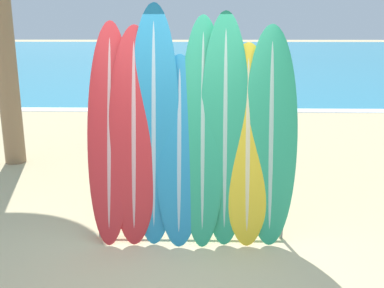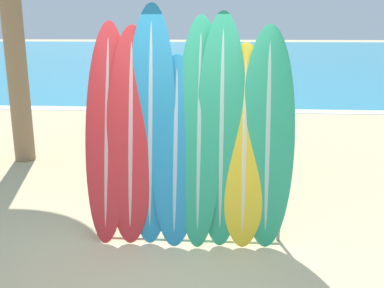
{
  "view_description": "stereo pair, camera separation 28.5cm",
  "coord_description": "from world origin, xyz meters",
  "views": [
    {
      "loc": [
        0.38,
        -4.01,
        2.37
      ],
      "look_at": [
        0.25,
        1.56,
        0.91
      ],
      "focal_mm": 42.0,
      "sensor_mm": 36.0,
      "label": 1
    },
    {
      "loc": [
        0.66,
        -3.99,
        2.37
      ],
      "look_at": [
        0.25,
        1.56,
        0.91
      ],
      "focal_mm": 42.0,
      "sensor_mm": 36.0,
      "label": 2
    }
  ],
  "objects": [
    {
      "name": "ground_plane",
      "position": [
        0.0,
        0.0,
        0.0
      ],
      "size": [
        160.0,
        160.0,
        0.0
      ],
      "primitive_type": "plane",
      "color": "#CCB789"
    },
    {
      "name": "person_near_water",
      "position": [
        -1.41,
        6.84,
        0.86
      ],
      "size": [
        0.27,
        0.21,
        1.58
      ],
      "rotation": [
        0.0,
        0.0,
        3.13
      ],
      "color": "#846047",
      "rests_on": "ground_plane"
    },
    {
      "name": "person_far_right",
      "position": [
        -0.72,
        2.74,
        0.9
      ],
      "size": [
        0.22,
        0.27,
        1.65
      ],
      "rotation": [
        0.0,
        0.0,
        4.47
      ],
      "color": "beige",
      "rests_on": "ground_plane"
    },
    {
      "name": "person_far_left",
      "position": [
        -0.02,
        4.45,
        0.89
      ],
      "size": [
        0.27,
        0.28,
        1.64
      ],
      "rotation": [
        0.0,
        0.0,
        4.0
      ],
      "color": "tan",
      "rests_on": "ground_plane"
    },
    {
      "name": "surfboard_slot_7",
      "position": [
        1.13,
        0.79,
        1.2
      ],
      "size": [
        0.59,
        0.5,
        2.41
      ],
      "color": "#289E70",
      "rests_on": "ground_plane"
    },
    {
      "name": "surfboard_slot_4",
      "position": [
        0.38,
        0.82,
        1.26
      ],
      "size": [
        0.51,
        0.72,
        2.51
      ],
      "color": "#289E70",
      "rests_on": "ground_plane"
    },
    {
      "name": "surfboard_slot_5",
      "position": [
        0.63,
        0.81,
        1.27
      ],
      "size": [
        0.55,
        0.54,
        2.55
      ],
      "color": "#289E70",
      "rests_on": "ground_plane"
    },
    {
      "name": "surfboard_rack",
      "position": [
        0.25,
        0.76,
        0.48
      ],
      "size": [
        2.13,
        0.04,
        0.89
      ],
      "color": "gray",
      "rests_on": "ground_plane"
    },
    {
      "name": "surfboard_slot_3",
      "position": [
        0.13,
        0.77,
        1.04
      ],
      "size": [
        0.54,
        0.61,
        2.09
      ],
      "color": "teal",
      "rests_on": "ground_plane"
    },
    {
      "name": "surfboard_slot_0",
      "position": [
        -0.65,
        0.82,
        1.22
      ],
      "size": [
        0.5,
        0.65,
        2.44
      ],
      "color": "red",
      "rests_on": "ground_plane"
    },
    {
      "name": "surfboard_slot_6",
      "position": [
        0.88,
        0.78,
        1.11
      ],
      "size": [
        0.58,
        0.53,
        2.21
      ],
      "color": "yellow",
      "rests_on": "ground_plane"
    },
    {
      "name": "surfboard_slot_2",
      "position": [
        -0.16,
        0.82,
        1.32
      ],
      "size": [
        0.56,
        0.56,
        2.63
      ],
      "color": "teal",
      "rests_on": "ground_plane"
    },
    {
      "name": "surfboard_slot_1",
      "position": [
        -0.37,
        0.8,
        1.2
      ],
      "size": [
        0.57,
        0.57,
        2.4
      ],
      "color": "red",
      "rests_on": "ground_plane"
    },
    {
      "name": "person_mid_beach",
      "position": [
        1.25,
        4.18,
        0.98
      ],
      "size": [
        0.24,
        0.3,
        1.79
      ],
      "rotation": [
        0.0,
        0.0,
        1.24
      ],
      "color": "beige",
      "rests_on": "ground_plane"
    },
    {
      "name": "ocean_water",
      "position": [
        0.0,
        38.17,
        0.0
      ],
      "size": [
        120.0,
        60.0,
        0.01
      ],
      "color": "teal",
      "rests_on": "ground_plane"
    }
  ]
}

